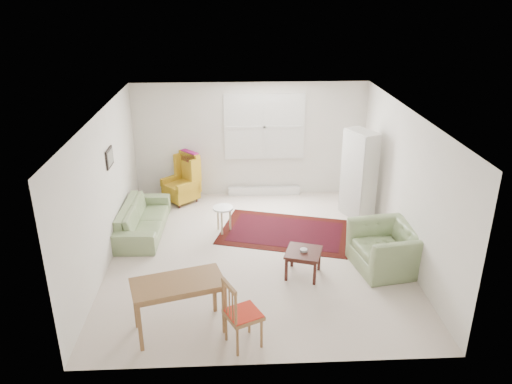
{
  "coord_description": "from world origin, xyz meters",
  "views": [
    {
      "loc": [
        -0.4,
        -7.63,
        4.35
      ],
      "look_at": [
        0.0,
        0.3,
        1.05
      ],
      "focal_mm": 35.0,
      "sensor_mm": 36.0,
      "label": 1
    }
  ],
  "objects_px": {
    "armchair": "(387,244)",
    "cabinet": "(359,175)",
    "wingback_chair": "(180,178)",
    "stool": "(223,219)",
    "desk_chair": "(243,313)",
    "desk": "(179,306)",
    "sofa": "(143,213)",
    "coffee_table": "(303,263)"
  },
  "relations": [
    {
      "from": "desk",
      "to": "armchair",
      "type": "bearing_deg",
      "value": 24.17
    },
    {
      "from": "coffee_table",
      "to": "desk",
      "type": "height_order",
      "value": "desk"
    },
    {
      "from": "sofa",
      "to": "cabinet",
      "type": "height_order",
      "value": "cabinet"
    },
    {
      "from": "cabinet",
      "to": "desk_chair",
      "type": "bearing_deg",
      "value": -145.75
    },
    {
      "from": "wingback_chair",
      "to": "cabinet",
      "type": "distance_m",
      "value": 3.74
    },
    {
      "from": "sofa",
      "to": "coffee_table",
      "type": "xyz_separation_m",
      "value": [
        2.81,
        -1.68,
        -0.17
      ]
    },
    {
      "from": "wingback_chair",
      "to": "desk",
      "type": "distance_m",
      "value": 4.38
    },
    {
      "from": "armchair",
      "to": "desk_chair",
      "type": "bearing_deg",
      "value": -63.69
    },
    {
      "from": "wingback_chair",
      "to": "desk_chair",
      "type": "bearing_deg",
      "value": -27.89
    },
    {
      "from": "cabinet",
      "to": "stool",
      "type": "bearing_deg",
      "value": 168.57
    },
    {
      "from": "stool",
      "to": "desk_chair",
      "type": "xyz_separation_m",
      "value": [
        0.3,
        -3.24,
        0.23
      ]
    },
    {
      "from": "wingback_chair",
      "to": "stool",
      "type": "distance_m",
      "value": 1.75
    },
    {
      "from": "coffee_table",
      "to": "cabinet",
      "type": "distance_m",
      "value": 2.69
    },
    {
      "from": "stool",
      "to": "cabinet",
      "type": "height_order",
      "value": "cabinet"
    },
    {
      "from": "armchair",
      "to": "desk_chair",
      "type": "xyz_separation_m",
      "value": [
        -2.39,
        -1.79,
        0.05
      ]
    },
    {
      "from": "sofa",
      "to": "wingback_chair",
      "type": "bearing_deg",
      "value": -20.72
    },
    {
      "from": "stool",
      "to": "desk",
      "type": "relative_size",
      "value": 0.43
    },
    {
      "from": "coffee_table",
      "to": "desk",
      "type": "distance_m",
      "value": 2.27
    },
    {
      "from": "sofa",
      "to": "stool",
      "type": "bearing_deg",
      "value": -90.5
    },
    {
      "from": "armchair",
      "to": "stool",
      "type": "xyz_separation_m",
      "value": [
        -2.69,
        1.45,
        -0.18
      ]
    },
    {
      "from": "armchair",
      "to": "cabinet",
      "type": "relative_size",
      "value": 0.63
    },
    {
      "from": "wingback_chair",
      "to": "desk",
      "type": "relative_size",
      "value": 0.9
    },
    {
      "from": "armchair",
      "to": "stool",
      "type": "relative_size",
      "value": 2.16
    },
    {
      "from": "armchair",
      "to": "coffee_table",
      "type": "xyz_separation_m",
      "value": [
        -1.39,
        -0.16,
        -0.21
      ]
    },
    {
      "from": "armchair",
      "to": "cabinet",
      "type": "height_order",
      "value": "cabinet"
    },
    {
      "from": "sofa",
      "to": "wingback_chair",
      "type": "relative_size",
      "value": 1.77
    },
    {
      "from": "stool",
      "to": "desk_chair",
      "type": "distance_m",
      "value": 3.26
    },
    {
      "from": "armchair",
      "to": "desk",
      "type": "distance_m",
      "value": 3.56
    },
    {
      "from": "desk_chair",
      "to": "coffee_table",
      "type": "bearing_deg",
      "value": -56.81
    },
    {
      "from": "sofa",
      "to": "desk",
      "type": "height_order",
      "value": "sofa"
    },
    {
      "from": "coffee_table",
      "to": "stool",
      "type": "height_order",
      "value": "stool"
    },
    {
      "from": "stool",
      "to": "wingback_chair",
      "type": "bearing_deg",
      "value": 122.37
    },
    {
      "from": "wingback_chair",
      "to": "cabinet",
      "type": "bearing_deg",
      "value": 33.93
    },
    {
      "from": "cabinet",
      "to": "desk",
      "type": "xyz_separation_m",
      "value": [
        -3.25,
        -3.49,
        -0.51
      ]
    },
    {
      "from": "sofa",
      "to": "cabinet",
      "type": "distance_m",
      "value": 4.26
    },
    {
      "from": "wingback_chair",
      "to": "stool",
      "type": "xyz_separation_m",
      "value": [
        0.93,
        -1.46,
        -0.29
      ]
    },
    {
      "from": "sofa",
      "to": "stool",
      "type": "distance_m",
      "value": 1.52
    },
    {
      "from": "wingback_chair",
      "to": "desk",
      "type": "height_order",
      "value": "wingback_chair"
    },
    {
      "from": "armchair",
      "to": "wingback_chair",
      "type": "distance_m",
      "value": 4.64
    },
    {
      "from": "armchair",
      "to": "desk_chair",
      "type": "distance_m",
      "value": 2.99
    },
    {
      "from": "stool",
      "to": "cabinet",
      "type": "relative_size",
      "value": 0.29
    },
    {
      "from": "coffee_table",
      "to": "wingback_chair",
      "type": "bearing_deg",
      "value": 125.89
    }
  ]
}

